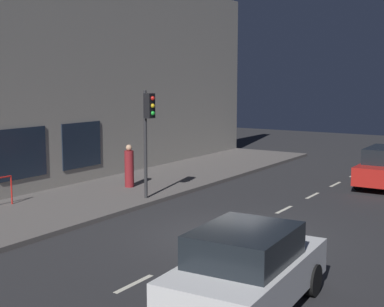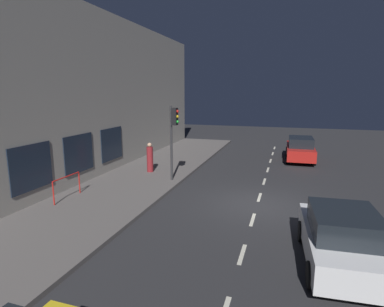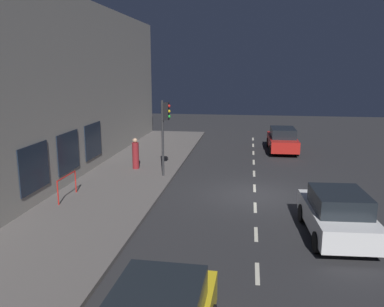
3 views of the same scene
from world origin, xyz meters
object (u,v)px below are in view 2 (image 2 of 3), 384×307
Objects in this scene: traffic_light at (174,127)px; pedestrian_0 at (150,158)px; parked_car_0 at (342,239)px; parked_car_2 at (300,149)px.

traffic_light is 2.28× the size of pedestrian_0.
parked_car_2 is at bearing 89.73° from parked_car_0.
parked_car_0 is 11.43m from pedestrian_0.
pedestrian_0 reaches higher than parked_car_0.
parked_car_0 is at bearing 138.98° from traffic_light.
pedestrian_0 is at bearing 137.34° from parked_car_0.
parked_car_0 and parked_car_2 have the same top height.
pedestrian_0 is at bearing -32.93° from traffic_light.
pedestrian_0 is (8.12, 6.37, 0.12)m from parked_car_2.
traffic_light is 0.83× the size of parked_car_2.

